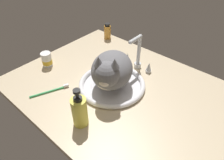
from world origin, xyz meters
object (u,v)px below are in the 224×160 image
object	(u,v)px
soap_pump_bottle	(80,111)
cat	(111,71)
faucet	(138,56)
toothbrush	(51,91)
pill_bottle	(47,60)
sink_basin	(112,84)
amber_bottle	(107,31)

from	to	relation	value
soap_pump_bottle	cat	bearing A→B (deg)	101.14
soap_pump_bottle	faucet	bearing A→B (deg)	96.92
faucet	soap_pump_bottle	size ratio (longest dim) A/B	1.10
faucet	toothbrush	size ratio (longest dim) A/B	1.13
cat	pill_bottle	size ratio (longest dim) A/B	4.18
pill_bottle	cat	bearing A→B (deg)	12.31
sink_basin	amber_bottle	size ratio (longest dim) A/B	3.07
cat	toothbrush	bearing A→B (deg)	-134.33
cat	pill_bottle	bearing A→B (deg)	-167.69
pill_bottle	toothbrush	distance (cm)	23.94
amber_bottle	pill_bottle	bearing A→B (deg)	-94.40
soap_pump_bottle	toothbrush	size ratio (longest dim) A/B	1.02
soap_pump_bottle	pill_bottle	distance (cm)	48.76
cat	soap_pump_bottle	size ratio (longest dim) A/B	1.87
cat	amber_bottle	bearing A→B (deg)	134.10
soap_pump_bottle	amber_bottle	bearing A→B (deg)	123.76
soap_pump_bottle	toothbrush	bearing A→B (deg)	173.24
sink_basin	toothbrush	distance (cm)	30.90
amber_bottle	toothbrush	xyz separation A→B (cm)	(16.41, -60.31, -4.58)
sink_basin	faucet	bearing A→B (deg)	90.00
amber_bottle	toothbrush	bearing A→B (deg)	-74.78
faucet	toothbrush	xyz separation A→B (cm)	(-20.14, -44.91, -7.39)
toothbrush	cat	bearing A→B (deg)	45.67
soap_pump_bottle	pill_bottle	xyz separation A→B (cm)	(-46.04, 15.69, -3.40)
faucet	amber_bottle	size ratio (longest dim) A/B	1.86
sink_basin	amber_bottle	xyz separation A→B (cm)	(-36.55, 36.88, 4.06)
toothbrush	faucet	bearing A→B (deg)	65.85
amber_bottle	soap_pump_bottle	world-z (taller)	soap_pump_bottle
toothbrush	pill_bottle	bearing A→B (deg)	147.85
sink_basin	amber_bottle	bearing A→B (deg)	134.74
faucet	soap_pump_bottle	world-z (taller)	faucet
sink_basin	pill_bottle	world-z (taller)	pill_bottle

